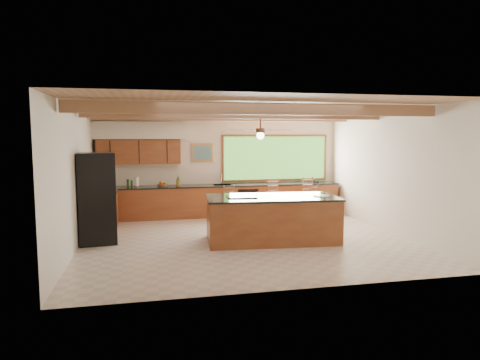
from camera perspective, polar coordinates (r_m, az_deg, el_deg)
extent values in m
plane|color=#C0AF9F|center=(9.86, 0.58, -7.92)|extent=(7.20, 7.20, 0.00)
cube|color=beige|center=(12.78, -2.64, 2.12)|extent=(7.20, 0.04, 3.00)
cube|color=beige|center=(6.49, 6.97, -1.83)|extent=(7.20, 0.04, 3.00)
cube|color=beige|center=(9.48, -21.14, 0.31)|extent=(0.04, 6.50, 3.00)
cube|color=beige|center=(10.97, 19.25, 1.12)|extent=(0.04, 6.50, 3.00)
cube|color=#9B684D|center=(9.58, 0.60, 9.76)|extent=(7.20, 6.50, 0.04)
cube|color=#8D6146|center=(8.02, 3.17, 9.45)|extent=(7.10, 0.15, 0.22)
cube|color=#8D6146|center=(10.06, -0.04, 8.79)|extent=(7.10, 0.15, 0.22)
cube|color=#8D6146|center=(11.82, -1.90, 8.39)|extent=(7.10, 0.15, 0.22)
cube|color=brown|center=(12.39, -13.30, 3.69)|extent=(2.30, 0.35, 0.70)
cube|color=beige|center=(12.31, -13.38, 6.47)|extent=(2.60, 0.50, 0.48)
cylinder|color=#FFEABF|center=(12.35, -16.61, 5.31)|extent=(0.10, 0.10, 0.01)
cylinder|color=#FFEABF|center=(12.32, -10.08, 5.47)|extent=(0.10, 0.10, 0.01)
cube|color=#61A039|center=(13.13, 4.72, 2.96)|extent=(3.20, 0.04, 1.30)
cube|color=#BA7738|center=(12.65, -5.09, 3.65)|extent=(0.64, 0.03, 0.54)
cube|color=#386654|center=(12.63, -5.08, 3.65)|extent=(0.54, 0.01, 0.44)
cube|color=brown|center=(12.57, -2.36, -2.81)|extent=(7.00, 0.65, 0.88)
cube|color=black|center=(12.50, -2.37, -0.73)|extent=(7.04, 0.69, 0.04)
cube|color=brown|center=(10.91, -18.07, -4.49)|extent=(0.65, 2.35, 0.88)
cube|color=black|center=(10.84, -18.15, -2.10)|extent=(0.69, 2.39, 0.04)
cube|color=black|center=(12.39, 1.10, -3.03)|extent=(0.60, 0.02, 0.78)
cube|color=silver|center=(12.50, -2.37, -0.71)|extent=(0.50, 0.38, 0.03)
cylinder|color=silver|center=(12.68, -2.53, 0.14)|extent=(0.03, 0.03, 0.30)
cylinder|color=silver|center=(12.57, -2.45, 0.68)|extent=(0.03, 0.20, 0.03)
cylinder|color=white|center=(12.37, -13.60, -0.24)|extent=(0.11, 0.11, 0.27)
cylinder|color=#1C3B17|center=(12.33, -14.73, -0.41)|extent=(0.06, 0.06, 0.22)
cylinder|color=#1C3B17|center=(12.30, -14.25, -0.48)|extent=(0.05, 0.05, 0.19)
cube|color=black|center=(13.23, 9.99, -0.16)|extent=(0.22, 0.20, 0.09)
cube|color=brown|center=(9.64, 4.27, -5.31)|extent=(2.96, 1.55, 0.97)
cube|color=black|center=(9.56, 4.29, -2.33)|extent=(3.01, 1.60, 0.04)
cube|color=black|center=(9.44, 0.20, -2.22)|extent=(0.68, 0.56, 0.02)
cylinder|color=white|center=(9.74, 10.77, -2.08)|extent=(0.35, 0.35, 0.02)
cube|color=black|center=(9.88, -18.50, -2.30)|extent=(0.85, 0.83, 2.00)
cube|color=silver|center=(9.85, -16.25, -2.26)|extent=(0.03, 0.06, 1.84)
cube|color=brown|center=(12.11, -1.52, -2.42)|extent=(0.40, 0.40, 0.04)
cylinder|color=brown|center=(12.00, -2.05, -3.97)|extent=(0.03, 0.03, 0.57)
cylinder|color=brown|center=(12.06, -0.75, -3.93)|extent=(0.03, 0.03, 0.57)
cylinder|color=brown|center=(12.27, -2.28, -3.75)|extent=(0.03, 0.03, 0.57)
cylinder|color=brown|center=(12.32, -1.00, -3.71)|extent=(0.03, 0.03, 0.57)
cube|color=brown|center=(12.35, 4.09, -1.78)|extent=(0.44, 0.44, 0.04)
cylinder|color=brown|center=(12.20, 3.55, -3.57)|extent=(0.04, 0.04, 0.68)
cylinder|color=brown|center=(12.29, 5.02, -3.51)|extent=(0.04, 0.04, 0.68)
cylinder|color=brown|center=(12.51, 3.15, -3.33)|extent=(0.04, 0.04, 0.68)
cylinder|color=brown|center=(12.60, 4.58, -3.27)|extent=(0.04, 0.04, 0.68)
cube|color=brown|center=(12.70, 8.50, -1.57)|extent=(0.51, 0.51, 0.04)
cylinder|color=brown|center=(12.55, 8.03, -3.34)|extent=(0.04, 0.04, 0.68)
cylinder|color=brown|center=(12.67, 9.44, -3.27)|extent=(0.04, 0.04, 0.68)
cylinder|color=brown|center=(12.85, 7.52, -3.10)|extent=(0.04, 0.04, 0.68)
cylinder|color=brown|center=(12.97, 8.90, -3.04)|extent=(0.04, 0.04, 0.68)
cube|color=brown|center=(12.32, 9.29, -2.35)|extent=(0.46, 0.46, 0.04)
cylinder|color=brown|center=(12.19, 8.90, -3.89)|extent=(0.03, 0.03, 0.57)
cylinder|color=brown|center=(12.29, 10.11, -3.83)|extent=(0.03, 0.03, 0.57)
cylinder|color=brown|center=(12.45, 8.44, -3.68)|extent=(0.03, 0.03, 0.57)
cylinder|color=brown|center=(12.54, 9.63, -3.62)|extent=(0.03, 0.03, 0.57)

